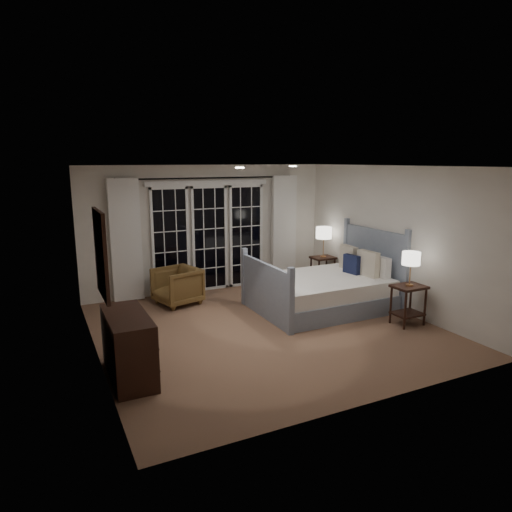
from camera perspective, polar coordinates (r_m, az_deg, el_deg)
name	(u,v)px	position (r m, az deg, el deg)	size (l,w,h in m)	color
floor	(266,328)	(7.25, 1.20, -9.03)	(5.00, 5.00, 0.00)	brown
ceiling	(266,166)	(6.77, 1.29, 11.15)	(5.00, 5.00, 0.00)	silver
wall_left	(92,267)	(6.20, -19.81, -1.29)	(0.02, 5.00, 2.50)	beige
wall_right	(393,238)	(8.33, 16.75, 2.14)	(0.02, 5.00, 2.50)	beige
wall_back	(209,229)	(9.16, -5.92, 3.44)	(5.00, 0.02, 2.50)	beige
wall_front	(376,293)	(4.87, 14.81, -4.45)	(5.00, 0.02, 2.50)	beige
french_doors	(210,237)	(9.15, -5.81, 2.41)	(2.50, 0.04, 2.20)	black
curtain_rod	(209,178)	(8.98, -5.83, 9.68)	(0.03, 0.03, 3.50)	black
curtain_left	(126,241)	(8.64, -15.95, 1.86)	(0.55, 0.10, 2.25)	white
curtain_right	(284,229)	(9.75, 3.49, 3.40)	(0.55, 0.10, 2.25)	white
downlight_a	(293,166)	(7.68, 4.62, 11.13)	(0.12, 0.12, 0.01)	white
downlight_b	(240,168)	(6.15, -2.04, 10.97)	(0.12, 0.12, 0.01)	white
bed	(325,290)	(8.20, 8.62, -4.17)	(2.31, 1.67, 1.35)	gray
nightstand_left	(408,299)	(7.68, 18.50, -5.10)	(0.50, 0.40, 0.64)	black
nightstand_right	(323,267)	(9.67, 8.35, -1.31)	(0.47, 0.37, 0.61)	black
lamp_left	(411,259)	(7.52, 18.83, -0.35)	(0.28, 0.28, 0.54)	#BF854C
lamp_right	(324,233)	(9.54, 8.47, 2.85)	(0.33, 0.33, 0.63)	#BF854C
armchair	(177,286)	(8.45, -9.82, -3.72)	(0.72, 0.74, 0.68)	brown
dresser	(128,346)	(5.78, -15.66, -10.82)	(0.48, 1.13, 0.80)	black
mirror	(101,254)	(5.42, -18.79, 0.21)	(0.05, 0.85, 1.00)	black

